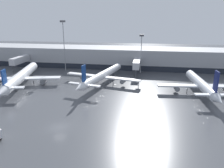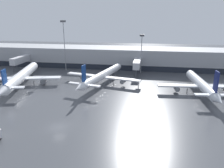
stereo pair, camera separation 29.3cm
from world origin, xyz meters
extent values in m
plane|color=#424449|center=(0.00, 0.00, 0.00)|extent=(320.00, 320.00, 0.00)
cube|color=#9EA0A5|center=(0.00, 62.00, 4.50)|extent=(160.00, 16.00, 9.00)
cube|color=#1E232D|center=(0.00, 53.95, 1.20)|extent=(156.80, 0.10, 2.40)
cube|color=#BCBCC1|center=(-37.63, 47.80, 4.60)|extent=(2.60, 12.40, 2.80)
cylinder|color=#3F4247|center=(-37.63, 42.20, 1.60)|extent=(0.44, 0.44, 3.20)
cube|color=#BCBCC1|center=(13.99, 47.97, 4.60)|extent=(2.60, 12.05, 2.80)
cylinder|color=#3F4247|center=(13.99, 42.55, 1.60)|extent=(0.44, 0.44, 3.20)
cylinder|color=white|center=(2.89, 33.77, 3.07)|extent=(9.32, 29.31, 2.64)
cone|color=white|center=(6.60, 49.54, 3.07)|extent=(3.10, 3.40, 2.51)
cone|color=white|center=(-0.94, 17.49, 3.07)|extent=(3.22, 4.40, 2.37)
cube|color=white|center=(2.72, 33.06, 2.54)|extent=(27.52, 8.52, 0.44)
cube|color=white|center=(-0.21, 20.57, 3.33)|extent=(10.55, 3.63, 0.35)
cube|color=navy|center=(-0.21, 20.57, 6.57)|extent=(0.81, 2.04, 5.42)
cylinder|color=slate|center=(-4.84, 34.83, 1.74)|extent=(1.97, 2.72, 1.45)
cylinder|color=slate|center=(10.29, 31.28, 1.74)|extent=(1.97, 2.72, 1.45)
cylinder|color=#2D2D33|center=(5.09, 43.10, 0.94)|extent=(0.20, 0.20, 1.88)
cylinder|color=#2D2D33|center=(-1.77, 33.35, 0.94)|extent=(0.20, 0.20, 1.88)
cylinder|color=#2D2D33|center=(6.88, 31.32, 0.94)|extent=(0.20, 0.20, 1.88)
cylinder|color=silver|center=(34.86, 28.55, 2.96)|extent=(5.15, 24.17, 2.86)
cone|color=silver|center=(33.56, 42.06, 2.96)|extent=(3.00, 3.39, 2.71)
cone|color=silver|center=(36.22, 14.47, 2.96)|extent=(2.97, 4.51, 2.57)
cube|color=silver|center=(34.92, 27.95, 2.38)|extent=(26.55, 5.22, 0.44)
cube|color=silver|center=(35.92, 17.56, 3.24)|extent=(10.13, 2.46, 0.35)
cube|color=navy|center=(35.92, 17.56, 6.71)|extent=(0.59, 2.44, 5.79)
cylinder|color=slate|center=(27.56, 27.24, 1.52)|extent=(1.85, 3.10, 1.57)
cylinder|color=#2D2D33|center=(34.11, 36.32, 0.84)|extent=(0.20, 0.20, 1.67)
cylinder|color=#2D2D33|center=(30.77, 26.95, 0.84)|extent=(0.20, 0.20, 1.67)
cylinder|color=#2D2D33|center=(39.18, 27.76, 0.84)|extent=(0.20, 0.20, 1.67)
cylinder|color=silver|center=(-25.04, 27.87, 3.02)|extent=(10.96, 31.50, 3.36)
cone|color=silver|center=(-29.34, 45.00, 3.02)|extent=(4.00, 4.36, 3.19)
cone|color=silver|center=(-20.58, 10.08, 3.02)|extent=(4.16, 5.63, 3.03)
cube|color=silver|center=(-24.85, 27.10, 2.34)|extent=(26.85, 9.56, 0.44)
cube|color=silver|center=(-21.50, 13.75, 3.35)|extent=(10.34, 4.17, 0.35)
cube|color=navy|center=(-21.50, 13.75, 6.35)|extent=(1.03, 2.80, 4.65)
cylinder|color=slate|center=(-17.55, 28.93, 1.33)|extent=(2.63, 3.76, 1.85)
cylinder|color=#2D2D33|center=(-27.55, 37.84, 0.75)|extent=(0.20, 0.20, 1.50)
cylinder|color=#2D2D33|center=(-28.83, 25.29, 0.75)|extent=(0.20, 0.20, 1.50)
cylinder|color=#2D2D33|center=(-20.48, 27.38, 0.75)|extent=(0.20, 0.20, 1.50)
cylinder|color=black|center=(-9.31, -6.50, 0.35)|extent=(0.74, 0.55, 0.70)
cylinder|color=gray|center=(-17.77, 50.92, 10.32)|extent=(0.30, 0.30, 20.63)
cube|color=#4C4C51|center=(-17.77, 50.92, 21.03)|extent=(1.80, 1.80, 0.80)
cylinder|color=gray|center=(15.47, 51.62, 7.61)|extent=(0.30, 0.30, 15.22)
cube|color=#4C4C51|center=(15.47, 51.62, 15.62)|extent=(1.80, 1.80, 0.80)
camera|label=1|loc=(18.11, -39.88, 22.78)|focal=35.00mm
camera|label=2|loc=(18.40, -39.83, 22.78)|focal=35.00mm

